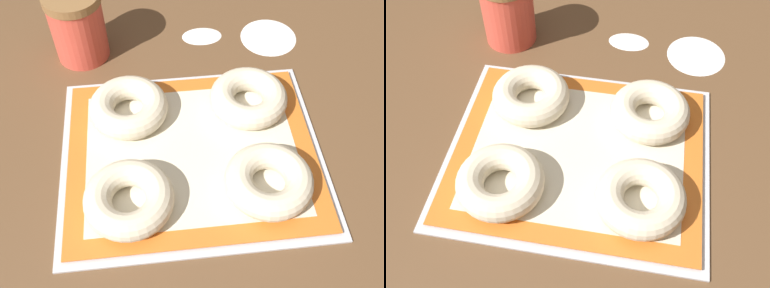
% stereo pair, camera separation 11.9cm
% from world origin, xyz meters
% --- Properties ---
extents(ground_plane, '(2.80, 2.80, 0.00)m').
position_xyz_m(ground_plane, '(0.00, 0.00, 0.00)').
color(ground_plane, brown).
extents(baking_tray, '(0.42, 0.35, 0.01)m').
position_xyz_m(baking_tray, '(-0.01, 0.01, 0.00)').
color(baking_tray, silver).
rests_on(baking_tray, ground_plane).
extents(baking_mat, '(0.40, 0.33, 0.00)m').
position_xyz_m(baking_mat, '(-0.01, 0.01, 0.01)').
color(baking_mat, orange).
rests_on(baking_mat, baking_tray).
extents(bagel_front_left, '(0.13, 0.13, 0.04)m').
position_xyz_m(bagel_front_left, '(-0.11, -0.07, 0.03)').
color(bagel_front_left, beige).
rests_on(bagel_front_left, baking_mat).
extents(bagel_front_right, '(0.13, 0.13, 0.04)m').
position_xyz_m(bagel_front_right, '(0.09, -0.07, 0.03)').
color(bagel_front_right, beige).
rests_on(bagel_front_right, baking_mat).
extents(bagel_back_left, '(0.13, 0.13, 0.04)m').
position_xyz_m(bagel_back_left, '(-0.11, 0.10, 0.03)').
color(bagel_back_left, beige).
rests_on(bagel_back_left, baking_mat).
extents(bagel_back_right, '(0.13, 0.13, 0.04)m').
position_xyz_m(bagel_back_right, '(0.09, 0.10, 0.03)').
color(bagel_back_right, beige).
rests_on(bagel_back_right, baking_mat).
extents(flour_canister, '(0.10, 0.10, 0.13)m').
position_xyz_m(flour_canister, '(-0.19, 0.28, 0.07)').
color(flour_canister, '#DB4C3D').
rests_on(flour_canister, ground_plane).
extents(flour_patch_near, '(0.08, 0.05, 0.00)m').
position_xyz_m(flour_patch_near, '(0.04, 0.31, 0.00)').
color(flour_patch_near, white).
rests_on(flour_patch_near, ground_plane).
extents(flour_patch_far, '(0.11, 0.11, 0.00)m').
position_xyz_m(flour_patch_far, '(0.17, 0.29, 0.00)').
color(flour_patch_far, white).
rests_on(flour_patch_far, ground_plane).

